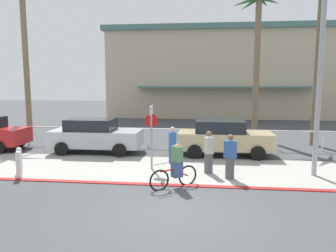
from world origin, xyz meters
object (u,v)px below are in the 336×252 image
Objects in this scene: bollard_1 at (19,164)px; palm_tree_3 at (320,14)px; car_tan_2 at (224,137)px; pedestrian_2 at (230,159)px; car_silver_1 at (95,135)px; bollard_0 at (19,160)px; streetlight_curb at (323,59)px; palm_tree_2 at (257,37)px; palm_tree_1 at (24,25)px; pedestrian_0 at (209,154)px; pedestrian_1 at (172,147)px; cyclist_red_0 at (176,167)px; stop_sign_bike_lane at (151,128)px.

palm_tree_3 is (12.71, 7.68, 6.52)m from bollard_1.
pedestrian_2 is at bearing -89.86° from car_tan_2.
bollard_0 is at bearing -114.37° from car_silver_1.
car_silver_1 is at bearing 65.63° from bollard_0.
bollard_0 is at bearing -176.86° from streetlight_curb.
bollard_1 is at bearing -106.68° from car_silver_1.
streetlight_curb is 4.57× the size of pedestrian_2.
palm_tree_2 reaches higher than pedestrian_2.
palm_tree_3 is 10.63m from pedestrian_2.
palm_tree_3 reaches higher than streetlight_curb.
palm_tree_1 is 15.38m from pedestrian_0.
pedestrian_1 is 3.02m from pedestrian_2.
car_silver_1 is at bearing 161.37° from streetlight_curb.
streetlight_curb reaches higher than car_silver_1.
car_silver_1 is (-8.46, -5.24, -5.28)m from palm_tree_2.
palm_tree_1 is at bearing 147.37° from pedestrian_1.
bollard_1 is 4.69m from car_silver_1.
palm_tree_1 is 15.62m from cyclist_red_0.
cyclist_red_0 is at bearing -110.41° from car_tan_2.
stop_sign_bike_lane reaches higher than pedestrian_2.
bollard_0 is at bearing -154.05° from car_tan_2.
pedestrian_2 is at bearing -170.18° from streetlight_curb.
palm_tree_2 reaches higher than bollard_1.
bollard_0 is at bearing 170.13° from cyclist_red_0.
palm_tree_2 reaches higher than stop_sign_bike_lane.
car_tan_2 is at bearing 39.22° from pedestrian_1.
car_tan_2 reaches higher than pedestrian_0.
pedestrian_2 is at bearing -34.31° from palm_tree_1.
car_tan_2 is 3.84m from pedestrian_2.
palm_tree_3 is at bearing 53.90° from pedestrian_2.
palm_tree_1 is 2.16× the size of car_silver_1.
palm_tree_1 reaches higher than cyclist_red_0.
palm_tree_3 reaches higher than stop_sign_bike_lane.
pedestrian_2 is (-5.06, -6.94, -6.28)m from palm_tree_3.
palm_tree_1 is 5.93× the size of pedestrian_1.
pedestrian_1 reaches higher than bollard_1.
pedestrian_0 is at bearing -132.76° from palm_tree_3.
bollard_0 is 8.03m from pedestrian_2.
palm_tree_3 is 13.31m from car_silver_1.
car_silver_1 is at bearing 73.32° from bollard_1.
pedestrian_2 is (-2.15, -8.98, -5.40)m from palm_tree_2.
bollard_0 is 6.11m from pedestrian_1.
bollard_0 is 11.61m from palm_tree_1.
streetlight_curb is at bearing -45.96° from car_tan_2.
stop_sign_bike_lane is 1.60× the size of pedestrian_1.
stop_sign_bike_lane is 3.29m from pedestrian_2.
pedestrian_0 reaches higher than cyclist_red_0.
stop_sign_bike_lane reaches higher than cyclist_red_0.
car_tan_2 is 2.75× the size of pedestrian_1.
bollard_1 is at bearing 176.04° from cyclist_red_0.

